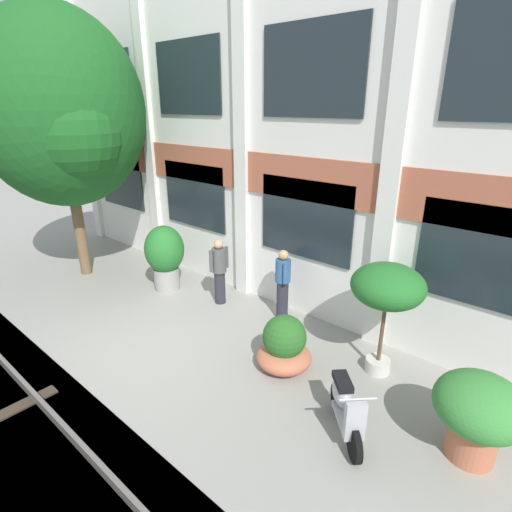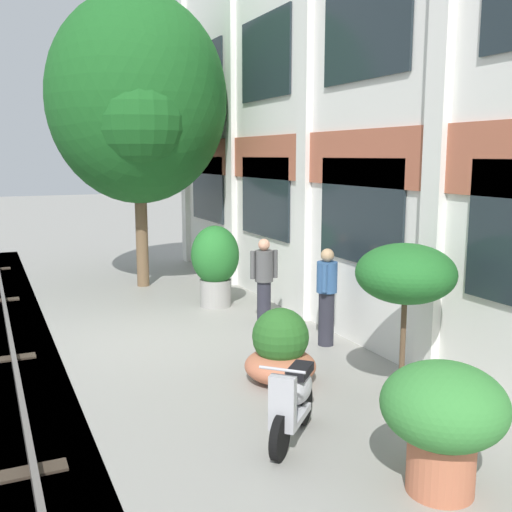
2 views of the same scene
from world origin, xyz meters
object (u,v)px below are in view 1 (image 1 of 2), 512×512
at_px(broadleaf_tree, 61,114).
at_px(scooter_near_curb, 345,406).
at_px(potted_plant_ribbed_drum, 165,254).
at_px(resident_by_doorway, 219,270).
at_px(potted_plant_tall_urn, 387,289).
at_px(potted_plant_wide_bowl, 284,346).
at_px(potted_plant_fluted_column, 479,411).
at_px(resident_watching_tracks, 283,283).

xyz_separation_m(broadleaf_tree, scooter_near_curb, (8.55, -0.44, -3.87)).
distance_m(potted_plant_ribbed_drum, scooter_near_curb, 6.13).
bearing_deg(scooter_near_curb, broadleaf_tree, -137.84).
xyz_separation_m(broadleaf_tree, resident_by_doorway, (4.23, 1.25, -3.44)).
relative_size(potted_plant_tall_urn, resident_by_doorway, 1.28).
relative_size(potted_plant_tall_urn, scooter_near_curb, 2.00).
distance_m(potted_plant_ribbed_drum, potted_plant_tall_urn, 5.77).
height_order(potted_plant_ribbed_drum, scooter_near_curb, potted_plant_ribbed_drum).
xyz_separation_m(potted_plant_wide_bowl, potted_plant_tall_urn, (1.35, 1.03, 1.19)).
xyz_separation_m(potted_plant_tall_urn, resident_by_doorway, (-4.09, 0.01, -0.77)).
relative_size(scooter_near_curb, resident_by_doorway, 0.64).
relative_size(broadleaf_tree, potted_plant_tall_urn, 3.29).
distance_m(potted_plant_fluted_column, scooter_near_curb, 1.74).
xyz_separation_m(potted_plant_ribbed_drum, potted_plant_tall_urn, (5.72, 0.34, 0.68)).
xyz_separation_m(broadleaf_tree, potted_plant_fluted_column, (10.09, 0.30, -3.54)).
height_order(broadleaf_tree, resident_by_doorway, broadleaf_tree).
height_order(potted_plant_fluted_column, scooter_near_curb, potted_plant_fluted_column).
distance_m(potted_plant_fluted_column, resident_by_doorway, 5.94).
relative_size(potted_plant_fluted_column, resident_by_doorway, 0.78).
distance_m(scooter_near_curb, resident_watching_tracks, 3.45).
distance_m(potted_plant_tall_urn, resident_watching_tracks, 2.64).
distance_m(potted_plant_ribbed_drum, resident_watching_tracks, 3.32).
bearing_deg(resident_by_doorway, scooter_near_curb, -11.67).
bearing_deg(potted_plant_tall_urn, scooter_near_curb, -81.91).
relative_size(broadleaf_tree, resident_watching_tracks, 4.17).
height_order(broadleaf_tree, potted_plant_wide_bowl, broadleaf_tree).
relative_size(potted_plant_ribbed_drum, resident_watching_tracks, 1.04).
distance_m(potted_plant_tall_urn, resident_by_doorway, 4.16).
bearing_deg(scooter_near_curb, potted_plant_tall_urn, 143.16).
distance_m(resident_by_doorway, resident_watching_tracks, 1.64).
relative_size(potted_plant_wide_bowl, scooter_near_curb, 1.01).
height_order(potted_plant_ribbed_drum, resident_watching_tracks, potted_plant_ribbed_drum).
distance_m(potted_plant_wide_bowl, scooter_near_curb, 1.71).
distance_m(broadleaf_tree, potted_plant_ribbed_drum, 4.33).
bearing_deg(potted_plant_fluted_column, broadleaf_tree, -178.30).
bearing_deg(broadleaf_tree, resident_watching_tracks, 15.67).
bearing_deg(potted_plant_wide_bowl, potted_plant_ribbed_drum, 170.94).
relative_size(potted_plant_ribbed_drum, potted_plant_tall_urn, 0.82).
relative_size(potted_plant_wide_bowl, potted_plant_tall_urn, 0.51).
distance_m(broadleaf_tree, resident_watching_tracks, 6.96).
xyz_separation_m(potted_plant_fluted_column, resident_by_doorway, (-5.86, 0.95, 0.10)).
bearing_deg(resident_watching_tracks, potted_plant_ribbed_drum, -34.97).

